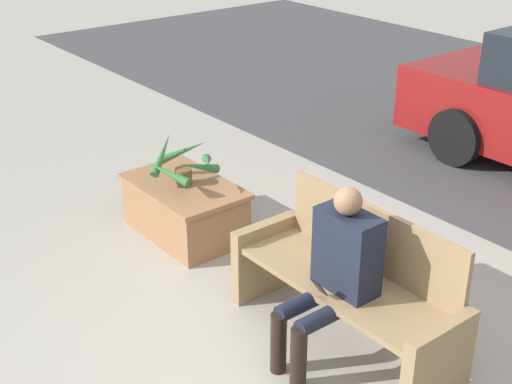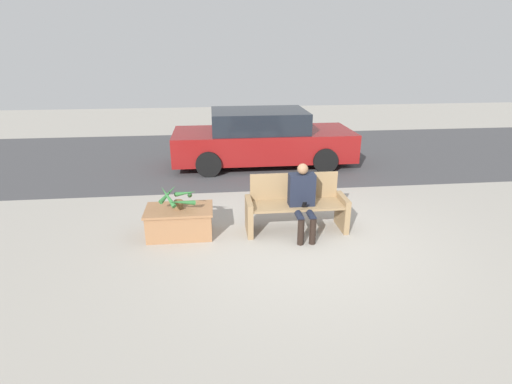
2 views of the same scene
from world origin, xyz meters
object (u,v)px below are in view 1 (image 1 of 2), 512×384
(potted_plant, at_px, (184,164))
(person_seated, at_px, (336,268))
(bench, at_px, (349,284))
(planter_box, at_px, (185,207))

(potted_plant, bearing_deg, person_seated, -4.95)
(bench, xyz_separation_m, person_seated, (0.06, -0.20, 0.23))
(planter_box, bearing_deg, potted_plant, 5.31)
(person_seated, xyz_separation_m, potted_plant, (-1.99, 0.17, 0.00))
(bench, height_order, person_seated, person_seated)
(person_seated, bearing_deg, planter_box, 175.10)
(bench, xyz_separation_m, potted_plant, (-1.93, -0.03, 0.23))
(bench, relative_size, potted_plant, 2.66)
(planter_box, bearing_deg, bench, 0.81)
(potted_plant, bearing_deg, planter_box, -174.69)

